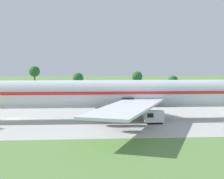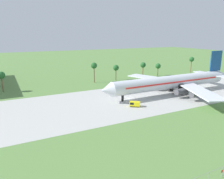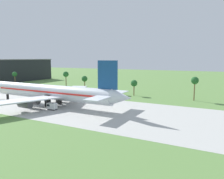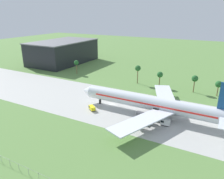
# 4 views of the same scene
# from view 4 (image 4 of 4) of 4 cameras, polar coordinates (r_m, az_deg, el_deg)

# --- Properties ---
(ground_plane) EXTENTS (600.00, 600.00, 0.00)m
(ground_plane) POSITION_cam_4_polar(r_m,az_deg,el_deg) (109.80, -0.50, -3.86)
(ground_plane) COLOR #5B8442
(taxiway_strip) EXTENTS (320.00, 44.00, 0.02)m
(taxiway_strip) POSITION_cam_4_polar(r_m,az_deg,el_deg) (109.79, -0.50, -3.85)
(taxiway_strip) COLOR #B2B2AD
(taxiway_strip) RESTS_ON ground_plane
(jet_airliner) EXTENTS (76.28, 61.48, 19.47)m
(jet_airliner) POSITION_cam_4_polar(r_m,az_deg,el_deg) (97.52, 11.25, -3.72)
(jet_airliner) COLOR silver
(jet_airliner) RESTS_ON ground_plane
(baggage_tug) EXTENTS (3.91, 2.23, 2.77)m
(baggage_tug) POSITION_cam_4_polar(r_m,az_deg,el_deg) (92.21, 13.67, -8.25)
(baggage_tug) COLOR black
(baggage_tug) RESTS_ON ground_plane
(catering_van) EXTENTS (4.50, 4.00, 2.07)m
(catering_van) POSITION_cam_4_polar(r_m,az_deg,el_deg) (103.41, -5.27, -4.80)
(catering_van) COLOR black
(catering_van) RESTS_ON ground_plane
(perimeter_fence) EXTENTS (80.10, 0.10, 2.10)m
(perimeter_fence) POSITION_cam_4_polar(r_m,az_deg,el_deg) (72.61, -23.21, -17.80)
(perimeter_fence) COLOR gray
(perimeter_fence) RESTS_ON ground_plane
(terminal_building) EXTENTS (36.72, 61.20, 19.57)m
(terminal_building) POSITION_cam_4_polar(r_m,az_deg,el_deg) (204.80, -12.63, 9.59)
(terminal_building) COLOR black
(terminal_building) RESTS_ON ground_plane
(palm_tree_row) EXTENTS (130.65, 3.60, 11.89)m
(palm_tree_row) POSITION_cam_4_polar(r_m,az_deg,el_deg) (134.33, 15.08, 3.63)
(palm_tree_row) COLOR brown
(palm_tree_row) RESTS_ON ground_plane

